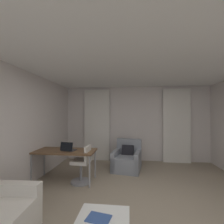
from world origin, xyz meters
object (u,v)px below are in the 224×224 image
at_px(armchair, 127,160).
at_px(magazine_open, 99,218).
at_px(desk_chair, 83,166).
at_px(laptop, 68,149).
at_px(desk, 65,153).

relative_size(armchair, magazine_open, 3.16).
height_order(armchair, desk_chair, desk_chair).
bearing_deg(armchair, laptop, -143.66).
xyz_separation_m(laptop, magazine_open, (1.11, -1.83, -0.40)).
bearing_deg(armchair, desk_chair, -135.56).
bearing_deg(laptop, desk, 152.50).
height_order(armchair, magazine_open, armchair).
xyz_separation_m(desk_chair, laptop, (-0.36, -0.01, 0.40)).
xyz_separation_m(armchair, laptop, (-1.40, -1.03, 0.52)).
bearing_deg(laptop, armchair, 36.34).
distance_m(armchair, laptop, 1.82).
relative_size(desk_chair, magazine_open, 2.80).
relative_size(laptop, magazine_open, 1.14).
relative_size(armchair, laptop, 2.78).
bearing_deg(desk_chair, armchair, 44.44).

